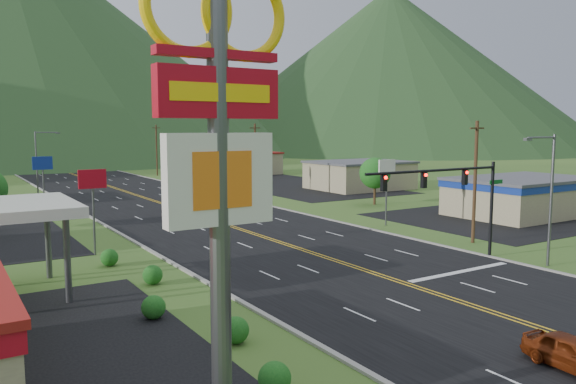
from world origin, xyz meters
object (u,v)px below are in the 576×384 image
pylon_sign (218,133)px  car_red_near (573,354)px  traffic_signal (455,188)px  car_dark_mid (177,212)px  streetlight_east (549,191)px  streetlight_west (39,159)px  car_red_far (212,203)px

pylon_sign → car_red_near: (13.84, -2.56, -8.62)m
traffic_signal → car_dark_mid: 30.75m
traffic_signal → streetlight_east: (4.70, -4.00, -0.15)m
streetlight_east → streetlight_west: size_ratio=1.00×
pylon_sign → car_dark_mid: pylon_sign is taller
streetlight_west → pylon_sign: bearing=-94.5°
car_red_far → pylon_sign: bearing=69.4°
streetlight_east → car_dark_mid: (-13.67, 33.03, -4.54)m
streetlight_west → car_red_far: size_ratio=2.27×
car_dark_mid → car_red_far: size_ratio=1.12×
traffic_signal → streetlight_west: streetlight_west is taller
streetlight_east → car_red_near: 18.36m
car_dark_mid → car_red_far: bearing=43.3°
car_red_far → traffic_signal: bearing=98.6°
streetlight_east → car_red_near: streetlight_east is taller
streetlight_east → streetlight_west: 64.21m
streetlight_west → car_red_near: size_ratio=2.27×
pylon_sign → streetlight_west: bearing=85.5°
pylon_sign → streetlight_west: pylon_sign is taller
traffic_signal → streetlight_east: bearing=-40.4°
pylon_sign → streetlight_east: (28.18, 8.00, -4.12)m
streetlight_west → car_red_near: 71.21m
car_dark_mid → car_red_near: bearing=-84.6°
streetlight_east → streetlight_west: (-22.86, 60.00, 0.00)m
traffic_signal → streetlight_east: size_ratio=1.46×
streetlight_west → car_red_near: streetlight_west is taller
streetlight_west → streetlight_east: bearing=-69.1°
streetlight_east → car_red_far: bearing=101.4°
car_red_near → pylon_sign: bearing=172.7°
pylon_sign → car_red_near: 16.51m
streetlight_east → car_red_near: (-14.33, -10.56, -4.50)m
pylon_sign → traffic_signal: size_ratio=1.07×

